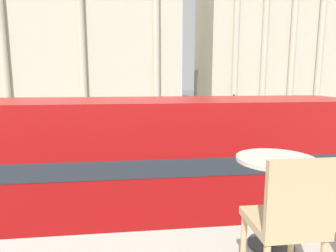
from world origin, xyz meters
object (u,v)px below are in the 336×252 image
at_px(double_decker_bus, 153,163).
at_px(pedestrian_olive, 154,115).
at_px(traffic_light_mid, 234,111).
at_px(pedestrian_white, 185,113).
at_px(cafe_dining_table, 275,182).
at_px(traffic_light_near, 270,132).
at_px(pedestrian_grey, 203,110).
at_px(plaza_building_left, 58,36).
at_px(cafe_chair_0, 288,220).
at_px(pedestrian_red, 232,133).
at_px(plaza_building_right, 297,31).

xyz_separation_m(double_decker_bus, pedestrian_olive, (1.45, 19.99, -1.24)).
height_order(traffic_light_mid, pedestrian_white, traffic_light_mid).
height_order(double_decker_bus, pedestrian_white, double_decker_bus).
distance_m(cafe_dining_table, traffic_light_near, 11.56).
bearing_deg(pedestrian_olive, pedestrian_grey, 0.74).
xyz_separation_m(double_decker_bus, plaza_building_left, (-11.25, 39.19, 8.35)).
height_order(cafe_chair_0, pedestrian_white, cafe_chair_0).
distance_m(cafe_dining_table, pedestrian_white, 28.59).
bearing_deg(pedestrian_white, pedestrian_olive, 99.67).
relative_size(cafe_chair_0, pedestrian_red, 0.55).
xyz_separation_m(plaza_building_left, pedestrian_grey, (18.48, -15.06, -9.56)).
bearing_deg(double_decker_bus, pedestrian_red, 65.46).
xyz_separation_m(pedestrian_olive, pedestrian_grey, (5.78, 4.14, 0.03)).
bearing_deg(traffic_light_near, pedestrian_white, 92.16).
bearing_deg(cafe_dining_table, pedestrian_white, 81.32).
distance_m(plaza_building_right, traffic_light_mid, 37.27).
relative_size(double_decker_bus, traffic_light_near, 3.32).
relative_size(plaza_building_right, pedestrian_olive, 19.00).
bearing_deg(plaza_building_right, pedestrian_red, -124.71).
bearing_deg(pedestrian_red, traffic_light_mid, -61.71).
relative_size(double_decker_bus, plaza_building_right, 0.33).
distance_m(double_decker_bus, traffic_light_near, 7.08).
distance_m(cafe_chair_0, plaza_building_right, 55.53).
bearing_deg(plaza_building_right, double_decker_bus, -123.34).
distance_m(cafe_chair_0, traffic_light_mid, 19.59).
bearing_deg(pedestrian_white, traffic_light_near, 158.39).
height_order(cafe_chair_0, plaza_building_left, plaza_building_left).
relative_size(pedestrian_white, pedestrian_olive, 0.92).
bearing_deg(cafe_dining_table, plaza_building_left, 104.69).
xyz_separation_m(double_decker_bus, pedestrian_white, (4.86, 22.24, -1.32)).
relative_size(traffic_light_mid, pedestrian_red, 2.04).
height_order(cafe_dining_table, traffic_light_near, cafe_dining_table).
bearing_deg(plaza_building_right, traffic_light_mid, -125.22).
height_order(cafe_chair_0, pedestrian_grey, cafe_chair_0).
bearing_deg(pedestrian_white, pedestrian_grey, -75.20).
bearing_deg(plaza_building_right, traffic_light_near, -120.41).
xyz_separation_m(cafe_dining_table, pedestrian_red, (5.32, 16.46, -2.84)).
xyz_separation_m(cafe_dining_table, pedestrian_olive, (0.89, 25.87, -2.79)).
distance_m(cafe_dining_table, traffic_light_mid, 19.00).
bearing_deg(pedestrian_red, pedestrian_white, -33.21).
height_order(traffic_light_near, pedestrian_white, traffic_light_near).
bearing_deg(pedestrian_grey, cafe_chair_0, 63.68).
distance_m(cafe_dining_table, pedestrian_red, 17.52).
height_order(traffic_light_near, pedestrian_grey, traffic_light_near).
height_order(plaza_building_right, pedestrian_white, plaza_building_right).
distance_m(cafe_chair_0, traffic_light_near, 12.14).
bearing_deg(plaza_building_right, pedestrian_grey, -139.19).
height_order(pedestrian_olive, pedestrian_grey, pedestrian_grey).
distance_m(pedestrian_white, pedestrian_olive, 4.08).
bearing_deg(pedestrian_grey, plaza_building_left, -52.87).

